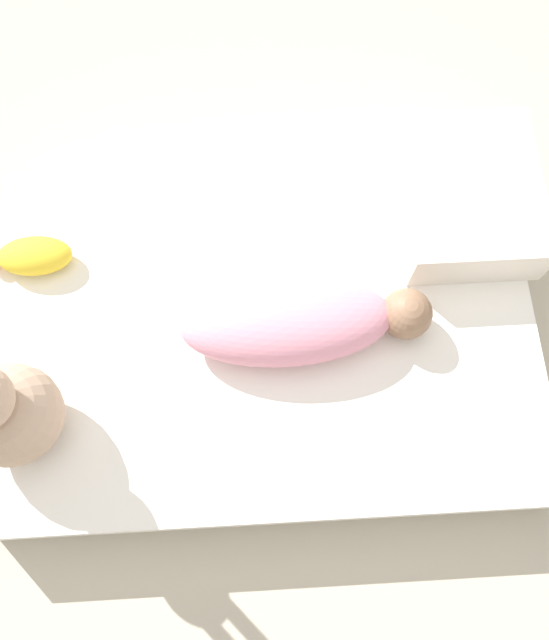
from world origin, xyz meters
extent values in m
plane|color=#B2A893|center=(0.00, 0.00, 0.00)|extent=(12.00, 12.00, 0.00)
cube|color=white|center=(0.00, 0.00, 0.08)|extent=(1.20, 0.83, 0.15)
ellipsoid|color=pink|center=(-0.05, 0.02, 0.21)|extent=(0.45, 0.20, 0.12)
sphere|color=#89664C|center=(-0.30, 0.01, 0.21)|extent=(0.11, 0.11, 0.11)
cube|color=white|center=(-0.47, -0.26, 0.21)|extent=(0.30, 0.38, 0.12)
sphere|color=tan|center=(0.49, 0.19, 0.25)|extent=(0.20, 0.20, 0.20)
ellipsoid|color=yellow|center=(0.50, -0.18, 0.19)|extent=(0.17, 0.09, 0.07)
camera|label=1|loc=(0.00, 0.45, 1.44)|focal=35.00mm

